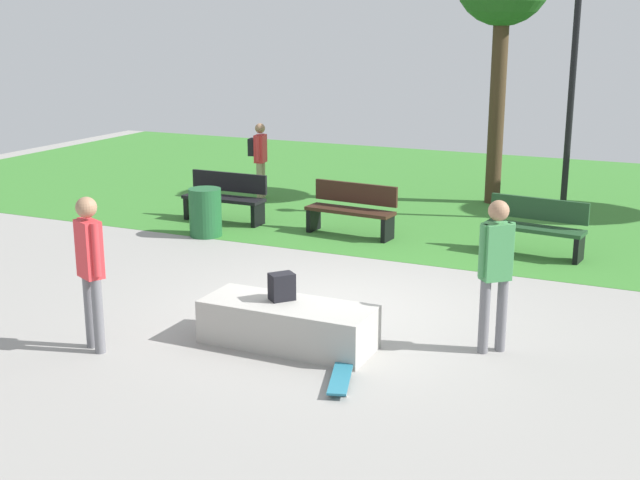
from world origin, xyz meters
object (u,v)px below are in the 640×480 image
concrete_ledge (288,324)px  park_bench_near_path (535,226)px  backpack_on_ledge (282,287)px  skateboard_by_ledge (340,379)px  skater_performing_trick (90,261)px  lamp_post (573,70)px  park_bench_center_lawn (225,196)px  park_bench_near_lamppost (352,208)px  trash_bin (205,212)px  pedestrian_with_backpack (259,154)px  skater_watching (496,264)px

concrete_ledge → park_bench_near_path: 5.49m
backpack_on_ledge → skateboard_by_ledge: size_ratio=0.39×
skater_performing_trick → lamp_post: 9.85m
park_bench_center_lawn → park_bench_near_lamppost: size_ratio=0.98×
lamp_post → trash_bin: size_ratio=5.52×
park_bench_near_path → pedestrian_with_backpack: size_ratio=1.03×
trash_bin → skater_watching: bearing=-28.6°
skateboard_by_ledge → skater_watching: bearing=52.0°
park_bench_center_lawn → park_bench_near_path: (5.74, 0.06, 0.00)m
park_bench_near_lamppost → park_bench_near_path: bearing=0.7°
park_bench_near_lamppost → lamp_post: 4.81m
lamp_post → skater_watching: bearing=-87.3°
park_bench_near_lamppost → skater_watching: bearing=-50.7°
park_bench_center_lawn → park_bench_near_lamppost: 2.56m
park_bench_near_lamppost → backpack_on_ledge: bearing=-76.5°
skater_performing_trick → park_bench_center_lawn: skater_performing_trick is taller
concrete_ledge → skater_watching: (2.21, 0.80, 0.79)m
trash_bin → pedestrian_with_backpack: 3.35m
park_bench_near_path → pedestrian_with_backpack: 6.53m
park_bench_near_lamppost → lamp_post: lamp_post is taller
skater_watching → trash_bin: (-5.84, 3.18, -0.62)m
skater_performing_trick → pedestrian_with_backpack: bearing=106.0°
skater_performing_trick → trash_bin: 5.35m
skateboard_by_ledge → park_bench_near_lamppost: size_ratio=0.50×
skater_performing_trick → park_bench_near_path: size_ratio=1.10×
park_bench_near_path → park_bench_near_lamppost: bearing=-179.3°
backpack_on_ledge → park_bench_center_lawn: 6.27m
park_bench_center_lawn → park_bench_near_lamppost: (2.56, 0.03, 0.00)m
park_bench_near_path → pedestrian_with_backpack: bearing=161.5°
concrete_ledge → park_bench_near_lamppost: 5.30m
concrete_ledge → trash_bin: 5.39m
lamp_post → park_bench_center_lawn: bearing=-154.4°
skater_watching → skater_performing_trick: bearing=-156.0°
backpack_on_ledge → park_bench_near_lamppost: (-1.21, 5.03, -0.19)m
skater_watching → park_bench_center_lawn: size_ratio=1.10×
park_bench_near_path → park_bench_near_lamppost: (-3.18, -0.04, 0.00)m
backpack_on_ledge → park_bench_near_lamppost: bearing=53.4°
concrete_ledge → park_bench_center_lawn: (-3.89, 5.09, 0.22)m
skater_performing_trick → park_bench_center_lawn: size_ratio=1.12×
skater_watching → pedestrian_with_backpack: (-6.53, 6.42, -0.09)m
skater_performing_trick → skater_watching: skater_performing_trick is taller
skater_performing_trick → park_bench_near_path: 7.31m
backpack_on_ledge → skater_watching: size_ratio=0.18×
park_bench_near_lamppost → lamp_post: (3.21, 2.74, 2.33)m
park_bench_center_lawn → pedestrian_with_backpack: 2.22m
skater_watching → skateboard_by_ledge: size_ratio=2.15×
skater_performing_trick → skateboard_by_ledge: 3.12m
skater_watching → park_bench_near_path: (-0.35, 4.36, -0.56)m
concrete_ledge → park_bench_near_path: size_ratio=1.23×
backpack_on_ledge → trash_bin: trash_bin is taller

